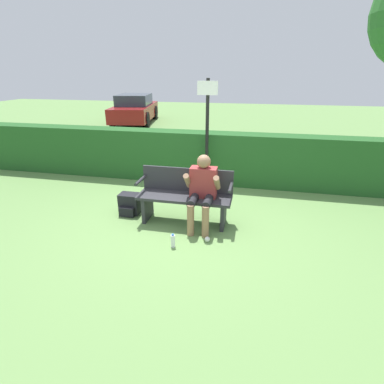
# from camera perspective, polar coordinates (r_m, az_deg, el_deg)

# --- Properties ---
(ground_plane) EXTENTS (40.00, 40.00, 0.00)m
(ground_plane) POSITION_cam_1_polar(r_m,az_deg,el_deg) (5.13, -1.41, -5.70)
(ground_plane) COLOR #668E4C
(hedge_back) EXTENTS (12.00, 0.50, 1.14)m
(hedge_back) POSITION_cam_1_polar(r_m,az_deg,el_deg) (6.81, 2.60, 6.58)
(hedge_back) COLOR #235623
(hedge_back) RESTS_ON ground
(park_bench) EXTENTS (1.55, 0.48, 0.89)m
(park_bench) POSITION_cam_1_polar(r_m,az_deg,el_deg) (4.99, -1.30, -0.71)
(park_bench) COLOR #2D2D33
(park_bench) RESTS_ON ground
(person_seated) EXTENTS (0.56, 0.61, 1.18)m
(person_seated) POSITION_cam_1_polar(r_m,az_deg,el_deg) (4.74, 1.96, 0.76)
(person_seated) COLOR #993333
(person_seated) RESTS_ON ground
(backpack) EXTENTS (0.36, 0.32, 0.37)m
(backpack) POSITION_cam_1_polar(r_m,az_deg,el_deg) (5.47, -11.80, -2.32)
(backpack) COLOR black
(backpack) RESTS_ON ground
(water_bottle) EXTENTS (0.06, 0.06, 0.21)m
(water_bottle) POSITION_cam_1_polar(r_m,az_deg,el_deg) (4.42, -3.65, -9.27)
(water_bottle) COLOR white
(water_bottle) RESTS_ON ground
(signpost) EXTENTS (0.40, 0.09, 2.26)m
(signpost) POSITION_cam_1_polar(r_m,az_deg,el_deg) (6.24, 2.90, 12.09)
(signpost) COLOR black
(signpost) RESTS_ON ground
(parked_car) EXTENTS (2.34, 4.29, 1.33)m
(parked_car) POSITION_cam_1_polar(r_m,az_deg,el_deg) (15.37, -10.85, 15.24)
(parked_car) COLOR maroon
(parked_car) RESTS_ON ground
(litter_crumple) EXTENTS (0.08, 0.08, 0.08)m
(litter_crumple) POSITION_cam_1_polar(r_m,az_deg,el_deg) (4.56, 2.94, -8.98)
(litter_crumple) COLOR silver
(litter_crumple) RESTS_ON ground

